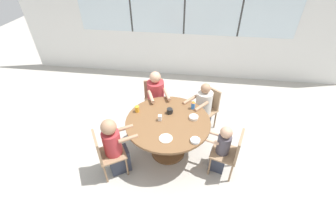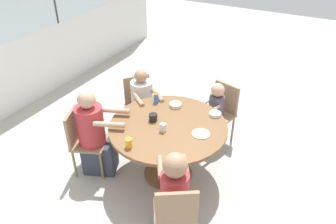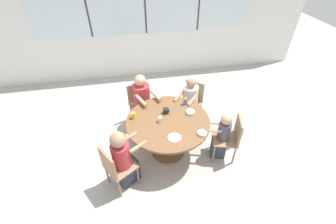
% 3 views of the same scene
% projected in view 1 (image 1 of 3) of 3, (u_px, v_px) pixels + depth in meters
% --- Properties ---
extents(ground_plane, '(16.00, 16.00, 0.00)m').
position_uv_depth(ground_plane, '(168.00, 152.00, 4.07)').
color(ground_plane, '#B2ADA3').
extents(wall_back_with_windows, '(8.40, 0.08, 2.80)m').
position_uv_depth(wall_back_with_windows, '(184.00, 22.00, 5.44)').
color(wall_back_with_windows, silver).
rests_on(wall_back_with_windows, ground_plane).
extents(dining_table, '(1.37, 1.37, 0.75)m').
position_uv_depth(dining_table, '(168.00, 128.00, 3.70)').
color(dining_table, brown).
rests_on(dining_table, ground_plane).
extents(chair_for_woman_green_shirt, '(0.56, 0.56, 0.85)m').
position_uv_depth(chair_for_woman_green_shirt, '(208.00, 105.00, 4.33)').
color(chair_for_woman_green_shirt, '#937556').
rests_on(chair_for_woman_green_shirt, ground_plane).
extents(chair_for_man_blue_shirt, '(0.52, 0.52, 0.85)m').
position_uv_depth(chair_for_man_blue_shirt, '(155.00, 97.00, 4.56)').
color(chair_for_man_blue_shirt, '#937556').
rests_on(chair_for_man_blue_shirt, ground_plane).
extents(chair_for_man_teal_shirt, '(0.55, 0.55, 0.85)m').
position_uv_depth(chair_for_man_teal_shirt, '(105.00, 152.00, 3.41)').
color(chair_for_man_teal_shirt, '#937556').
rests_on(chair_for_man_teal_shirt, ground_plane).
extents(chair_for_toddler, '(0.50, 0.50, 0.85)m').
position_uv_depth(chair_for_toddler, '(231.00, 151.00, 3.43)').
color(chair_for_toddler, '#937556').
rests_on(chair_for_toddler, ground_plane).
extents(person_woman_green_shirt, '(0.57, 0.61, 1.04)m').
position_uv_depth(person_woman_green_shirt, '(202.00, 111.00, 4.26)').
color(person_woman_green_shirt, '#333847').
rests_on(person_woman_green_shirt, ground_plane).
extents(person_man_blue_shirt, '(0.52, 0.67, 1.14)m').
position_uv_depth(person_man_blue_shirt, '(156.00, 101.00, 4.43)').
color(person_man_blue_shirt, '#333847').
rests_on(person_man_blue_shirt, ground_plane).
extents(person_man_teal_shirt, '(0.55, 0.49, 1.08)m').
position_uv_depth(person_man_teal_shirt, '(115.00, 148.00, 3.46)').
color(person_man_teal_shirt, '#333847').
rests_on(person_man_teal_shirt, ground_plane).
extents(person_toddler, '(0.41, 0.30, 0.94)m').
position_uv_depth(person_toddler, '(221.00, 151.00, 3.51)').
color(person_toddler, '#333847').
rests_on(person_toddler, ground_plane).
extents(coffee_mug, '(0.10, 0.10, 0.09)m').
position_uv_depth(coffee_mug, '(170.00, 111.00, 3.73)').
color(coffee_mug, black).
rests_on(coffee_mug, dining_table).
extents(sippy_cup, '(0.07, 0.07, 0.16)m').
position_uv_depth(sippy_cup, '(193.00, 105.00, 3.81)').
color(sippy_cup, blue).
rests_on(sippy_cup, dining_table).
extents(juice_glass, '(0.07, 0.07, 0.11)m').
position_uv_depth(juice_glass, '(137.00, 109.00, 3.76)').
color(juice_glass, gold).
rests_on(juice_glass, dining_table).
extents(milk_carton_small, '(0.06, 0.06, 0.10)m').
position_uv_depth(milk_carton_small, '(160.00, 118.00, 3.59)').
color(milk_carton_small, silver).
rests_on(milk_carton_small, dining_table).
extents(bowl_white_shallow, '(0.15, 0.15, 0.05)m').
position_uv_depth(bowl_white_shallow, '(194.00, 117.00, 3.64)').
color(bowl_white_shallow, silver).
rests_on(bowl_white_shallow, dining_table).
extents(bowl_cereal, '(0.14, 0.14, 0.04)m').
position_uv_depth(bowl_cereal, '(195.00, 140.00, 3.24)').
color(bowl_cereal, silver).
rests_on(bowl_cereal, dining_table).
extents(plate_tortillas, '(0.20, 0.20, 0.01)m').
position_uv_depth(plate_tortillas, '(166.00, 138.00, 3.29)').
color(plate_tortillas, beige).
rests_on(plate_tortillas, dining_table).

